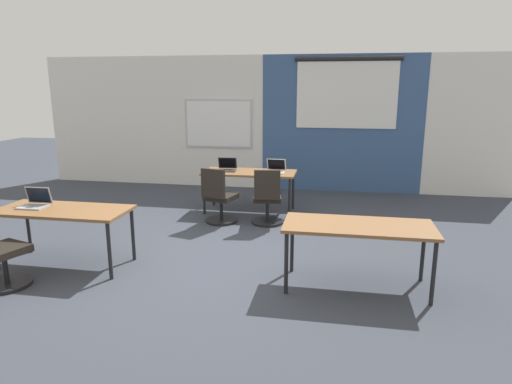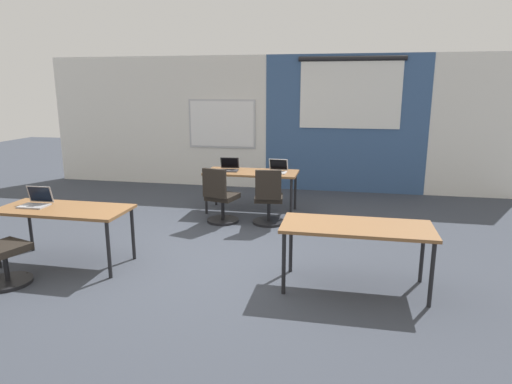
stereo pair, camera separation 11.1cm
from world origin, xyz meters
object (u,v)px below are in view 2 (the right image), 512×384
(laptop_near_left_end, at_px, (36,202))
(mouse_far_left, at_px, (213,170))
(laptop_far_left, at_px, (229,168))
(laptop_far_right, at_px, (277,170))
(desk_near_left, at_px, (64,213))
(chair_far_left, at_px, (220,200))
(desk_near_right, at_px, (357,231))
(desk_far_center, at_px, (251,175))
(mouse_far_right, at_px, (264,171))
(chair_far_right, at_px, (269,202))

(laptop_near_left_end, relative_size, mouse_far_left, 3.01)
(laptop_far_left, bearing_deg, laptop_far_right, -6.05)
(desk_near_left, relative_size, mouse_far_left, 14.24)
(laptop_far_left, distance_m, chair_far_left, 0.87)
(laptop_far_left, distance_m, mouse_far_left, 0.28)
(desk_near_right, xyz_separation_m, chair_far_left, (-2.10, 2.04, -0.28))
(laptop_far_right, relative_size, chair_far_left, 0.37)
(desk_near_left, relative_size, chair_far_left, 1.74)
(desk_near_left, distance_m, laptop_far_right, 3.57)
(desk_far_center, bearing_deg, mouse_far_left, -174.59)
(desk_near_right, xyz_separation_m, mouse_far_left, (-2.42, 2.74, 0.08))
(mouse_far_right, height_order, mouse_far_left, same)
(desk_near_left, bearing_deg, chair_far_left, 55.49)
(laptop_far_right, xyz_separation_m, chair_far_left, (-0.80, -0.77, -0.39))
(desk_far_center, distance_m, laptop_far_left, 0.42)
(desk_near_right, bearing_deg, desk_far_center, 122.01)
(desk_near_left, distance_m, mouse_far_right, 3.41)
(laptop_near_left_end, distance_m, laptop_far_right, 3.80)
(desk_near_left, distance_m, laptop_far_left, 3.12)
(desk_near_left, distance_m, chair_far_left, 2.49)
(desk_far_center, distance_m, chair_far_left, 0.89)
(mouse_far_right, relative_size, laptop_far_left, 0.29)
(chair_far_right, xyz_separation_m, mouse_far_left, (-1.10, 0.64, 0.36))
(desk_far_center, xyz_separation_m, laptop_far_left, (-0.41, 0.02, 0.11))
(desk_far_center, bearing_deg, desk_near_right, -57.99)
(desk_near_right, relative_size, chair_far_left, 1.74)
(desk_near_left, relative_size, laptop_near_left_end, 4.74)
(desk_near_right, distance_m, mouse_far_right, 3.17)
(desk_near_right, bearing_deg, laptop_far_right, 114.76)
(chair_far_right, relative_size, laptop_far_left, 2.56)
(desk_near_left, relative_size, laptop_far_left, 4.45)
(desk_far_center, height_order, chair_far_right, chair_far_right)
(laptop_far_right, distance_m, chair_far_left, 1.18)
(desk_near_left, xyz_separation_m, desk_near_right, (3.50, 0.00, 0.00))
(chair_far_right, bearing_deg, laptop_far_right, -99.47)
(laptop_far_right, height_order, mouse_far_left, laptop_far_right)
(laptop_near_left_end, bearing_deg, mouse_far_left, 59.92)
(chair_far_right, bearing_deg, desk_near_right, 114.66)
(desk_near_left, distance_m, laptop_near_left_end, 0.41)
(desk_near_left, relative_size, mouse_far_right, 15.38)
(desk_far_center, xyz_separation_m, mouse_far_left, (-0.67, -0.06, 0.08))
(laptop_near_left_end, height_order, laptop_far_right, laptop_near_left_end)
(desk_near_right, bearing_deg, laptop_far_left, 127.48)
(desk_near_left, height_order, chair_far_left, chair_far_left)
(laptop_far_right, distance_m, laptop_far_left, 0.86)
(mouse_far_right, bearing_deg, desk_near_right, -61.19)
(mouse_far_left, bearing_deg, desk_near_left, -111.50)
(desk_near_left, distance_m, mouse_far_left, 2.94)
(chair_far_left, bearing_deg, chair_far_right, -162.05)
(mouse_far_right, relative_size, mouse_far_left, 0.93)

